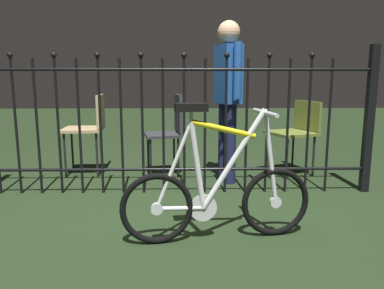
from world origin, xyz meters
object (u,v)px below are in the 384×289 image
(chair_tan, at_px, (90,124))
(bicycle, at_px, (217,194))
(person_visitor, at_px, (228,88))
(chair_charcoal, at_px, (170,127))
(chair_olive, at_px, (297,129))

(chair_tan, bearing_deg, bicycle, -54.55)
(bicycle, height_order, person_visitor, person_visitor)
(chair_charcoal, height_order, chair_olive, chair_charcoal)
(chair_tan, xyz_separation_m, person_visitor, (1.45, -0.35, 0.40))
(chair_charcoal, bearing_deg, person_visitor, -27.52)
(chair_charcoal, relative_size, chair_olive, 1.09)
(bicycle, bearing_deg, chair_olive, 58.93)
(chair_olive, bearing_deg, chair_charcoal, 179.38)
(bicycle, xyz_separation_m, chair_tan, (-1.24, 1.74, 0.23))
(person_visitor, bearing_deg, chair_tan, 166.58)
(chair_charcoal, relative_size, person_visitor, 0.55)
(chair_tan, distance_m, chair_olive, 2.25)
(chair_tan, height_order, chair_charcoal, chair_charcoal)
(bicycle, distance_m, chair_tan, 2.14)
(chair_olive, bearing_deg, chair_tan, 178.58)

